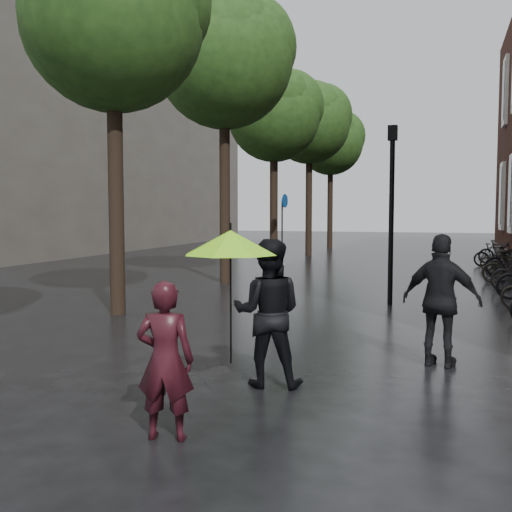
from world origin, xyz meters
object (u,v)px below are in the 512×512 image
at_px(person_burgundy, 165,360).
at_px(person_black, 268,313).
at_px(lamp_post, 392,197).
at_px(pedestrian_walking, 442,301).

height_order(person_burgundy, person_black, person_black).
bearing_deg(lamp_post, person_burgundy, -98.23).
height_order(person_black, lamp_post, lamp_post).
relative_size(person_black, lamp_post, 0.44).
xyz_separation_m(pedestrian_walking, lamp_post, (-1.19, 5.54, 1.60)).
bearing_deg(person_black, person_burgundy, 67.78).
bearing_deg(lamp_post, pedestrian_walking, -77.92).
xyz_separation_m(person_burgundy, person_black, (0.44, 2.02, 0.16)).
bearing_deg(pedestrian_walking, person_black, 52.00).
height_order(pedestrian_walking, lamp_post, lamp_post).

